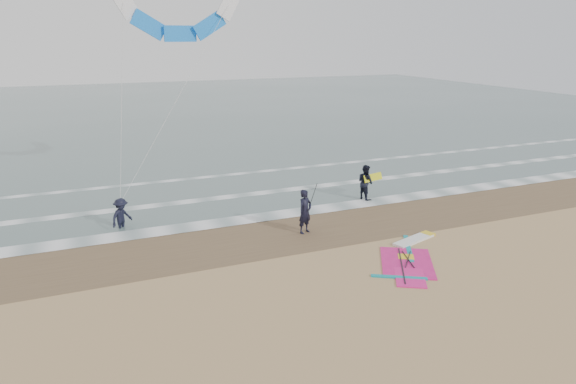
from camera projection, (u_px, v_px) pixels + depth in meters
name	position (u px, v px, depth m)	size (l,w,h in m)	color
ground	(374.00, 285.00, 18.18)	(120.00, 120.00, 0.00)	tan
sea_water	(159.00, 111.00, 60.61)	(120.00, 80.00, 0.02)	#47605E
wet_sand_band	(305.00, 229.00, 23.48)	(120.00, 5.00, 0.01)	brown
foam_waterline	(271.00, 201.00, 27.40)	(120.00, 9.15, 0.02)	white
windsurf_rig	(410.00, 256.00, 20.53)	(4.77, 4.52, 0.11)	white
person_standing	(305.00, 212.00, 22.76)	(0.73, 0.48, 2.00)	black
person_walking	(365.00, 182.00, 27.51)	(0.93, 0.72, 1.90)	black
person_wading	(121.00, 210.00, 23.33)	(1.15, 0.66, 1.78)	black
held_pole	(311.00, 201.00, 22.74)	(0.17, 0.86, 1.82)	black
carried_kiteboard	(373.00, 177.00, 27.50)	(1.30, 0.51, 0.39)	yellow
surf_kite	(179.00, 18.00, 25.96)	(7.44, 4.33, 9.87)	white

